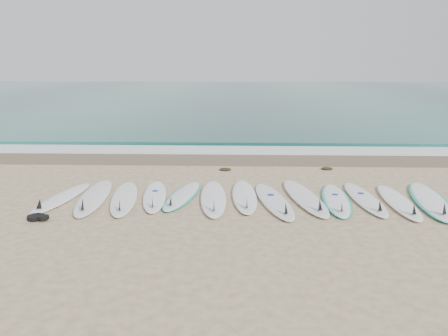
{
  "coord_description": "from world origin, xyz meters",
  "views": [
    {
      "loc": [
        -0.13,
        -9.2,
        2.95
      ],
      "look_at": [
        -0.48,
        1.32,
        0.4
      ],
      "focal_mm": 35.0,
      "sensor_mm": 36.0,
      "label": 1
    }
  ],
  "objects_px": {
    "leash_coil": "(38,217)",
    "surfboard_12": "(431,200)",
    "surfboard_0": "(61,198)",
    "surfboard_6": "(245,196)"
  },
  "relations": [
    {
      "from": "surfboard_12",
      "to": "leash_coil",
      "type": "bearing_deg",
      "value": -160.9
    },
    {
      "from": "surfboard_0",
      "to": "surfboard_6",
      "type": "distance_m",
      "value": 4.05
    },
    {
      "from": "leash_coil",
      "to": "surfboard_12",
      "type": "bearing_deg",
      "value": 9.23
    },
    {
      "from": "surfboard_12",
      "to": "leash_coil",
      "type": "height_order",
      "value": "surfboard_12"
    },
    {
      "from": "surfboard_12",
      "to": "leash_coil",
      "type": "relative_size",
      "value": 6.43
    },
    {
      "from": "surfboard_12",
      "to": "leash_coil",
      "type": "xyz_separation_m",
      "value": [
        -8.02,
        -1.3,
        -0.01
      ]
    },
    {
      "from": "surfboard_0",
      "to": "leash_coil",
      "type": "distance_m",
      "value": 1.22
    },
    {
      "from": "surfboard_0",
      "to": "surfboard_12",
      "type": "distance_m",
      "value": 8.05
    },
    {
      "from": "surfboard_0",
      "to": "surfboard_6",
      "type": "height_order",
      "value": "surfboard_6"
    },
    {
      "from": "surfboard_6",
      "to": "surfboard_12",
      "type": "height_order",
      "value": "surfboard_12"
    }
  ]
}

